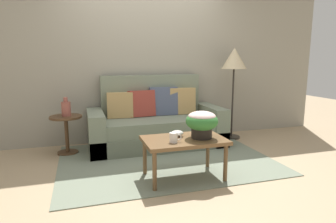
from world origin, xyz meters
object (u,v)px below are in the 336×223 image
at_px(side_table, 66,128).
at_px(snack_bowl, 177,133).
at_px(coffee_table, 184,143).
at_px(potted_plant, 202,122).
at_px(table_vase, 66,108).
at_px(couch, 156,124).
at_px(coffee_mug, 174,137).
at_px(floor_lamp, 234,62).

xyz_separation_m(side_table, snack_bowl, (1.23, -1.19, 0.12)).
xyz_separation_m(coffee_table, potted_plant, (0.19, -0.03, 0.24)).
bearing_deg(coffee_table, table_vase, 134.12).
distance_m(coffee_table, potted_plant, 0.31).
relative_size(side_table, potted_plant, 1.52).
relative_size(couch, coffee_mug, 15.18).
bearing_deg(side_table, couch, 1.31).
height_order(side_table, potted_plant, potted_plant).
xyz_separation_m(floor_lamp, snack_bowl, (-1.39, -1.25, -0.77)).
bearing_deg(potted_plant, floor_lamp, 50.05).
xyz_separation_m(floor_lamp, potted_plant, (-1.16, -1.38, -0.62)).
bearing_deg(table_vase, snack_bowl, -44.42).
height_order(couch, potted_plant, couch).
relative_size(floor_lamp, potted_plant, 4.21).
bearing_deg(potted_plant, table_vase, 137.52).
bearing_deg(table_vase, couch, 0.93).
bearing_deg(coffee_table, snack_bowl, 111.62).
height_order(couch, coffee_table, couch).
xyz_separation_m(potted_plant, coffee_mug, (-0.35, -0.08, -0.13)).
height_order(couch, floor_lamp, floor_lamp).
relative_size(couch, potted_plant, 5.67).
xyz_separation_m(potted_plant, snack_bowl, (-0.24, 0.14, -0.15)).
distance_m(side_table, floor_lamp, 2.77).
relative_size(side_table, snack_bowl, 3.94).
relative_size(side_table, table_vase, 2.07).
height_order(floor_lamp, snack_bowl, floor_lamp).
bearing_deg(floor_lamp, side_table, -178.68).
height_order(side_table, table_vase, table_vase).
relative_size(couch, table_vase, 7.74).
height_order(coffee_mug, snack_bowl, coffee_mug).
bearing_deg(table_vase, potted_plant, -42.48).
xyz_separation_m(floor_lamp, table_vase, (-2.61, -0.05, -0.62)).
bearing_deg(table_vase, coffee_table, -45.88).
distance_m(couch, potted_plant, 1.40).
bearing_deg(potted_plant, side_table, 137.95).
bearing_deg(coffee_mug, couch, 83.09).
bearing_deg(floor_lamp, coffee_mug, -135.91).
height_order(coffee_table, snack_bowl, snack_bowl).
relative_size(coffee_table, potted_plant, 2.52).
bearing_deg(side_table, potted_plant, -42.05).
distance_m(floor_lamp, snack_bowl, 2.02).
bearing_deg(table_vase, coffee_mug, -51.78).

